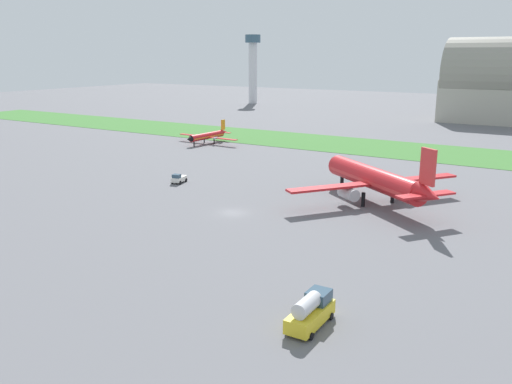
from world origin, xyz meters
TOP-DOWN VIEW (x-y plane):
  - ground_plane at (0.00, 0.00)m, footprint 600.00×600.00m
  - grass_taxiway_strip at (0.00, 73.88)m, footprint 360.00×28.00m
  - airplane_midfield_jet at (17.81, 17.93)m, footprint 28.51×28.18m
  - airplane_taxiing_turboprop at (-45.83, 54.80)m, footprint 20.91×17.91m
  - fuel_truck_near_gate at (27.66, -27.45)m, footprint 2.69×6.52m
  - pushback_tug_midfield at (-21.14, 11.81)m, footprint 2.65×3.89m
  - control_tower at (-105.49, 174.98)m, footprint 8.00×8.00m

SIDE VIEW (x-z plane):
  - ground_plane at x=0.00m, z-range 0.00..0.00m
  - grass_taxiway_strip at x=0.00m, z-range 0.00..0.08m
  - pushback_tug_midfield at x=-21.14m, z-range -0.06..1.89m
  - fuel_truck_near_gate at x=27.66m, z-range -0.06..3.23m
  - airplane_taxiing_turboprop at x=-45.83m, z-range -0.84..5.42m
  - airplane_midfield_jet at x=17.81m, z-range -1.65..10.14m
  - control_tower at x=-105.49m, z-range 3.24..38.42m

